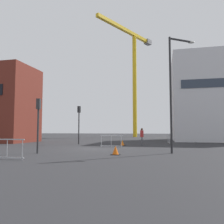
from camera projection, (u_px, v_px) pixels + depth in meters
ground at (94, 149)px, 18.92m from camera, size 160.00×160.00×0.00m
office_block at (213, 99)px, 33.60m from camera, size 11.34×10.70×11.97m
construction_crane at (133, 66)px, 51.95m from camera, size 9.57×17.15×23.70m
streetlamp_tall at (174, 84)px, 15.74m from camera, size 1.81×1.22×7.90m
traffic_light_near at (79, 119)px, 25.35m from camera, size 0.39×0.32×4.14m
traffic_light_far at (38, 116)px, 15.48m from camera, size 0.29×0.39×3.64m
pedestrian_walking at (142, 135)px, 23.60m from camera, size 0.34×0.34×1.73m
safety_barrier_mid_span at (169, 138)px, 27.11m from camera, size 0.24×2.28×1.08m
safety_barrier_rear at (7, 149)px, 12.18m from camera, size 1.99×0.09×1.08m
safety_barrier_right_run at (111, 141)px, 21.03m from camera, size 2.03×0.16×1.08m
traffic_cone_striped at (122, 143)px, 22.96m from camera, size 0.54×0.54×0.54m
traffic_cone_on_verge at (115, 151)px, 14.46m from camera, size 0.55×0.55×0.56m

